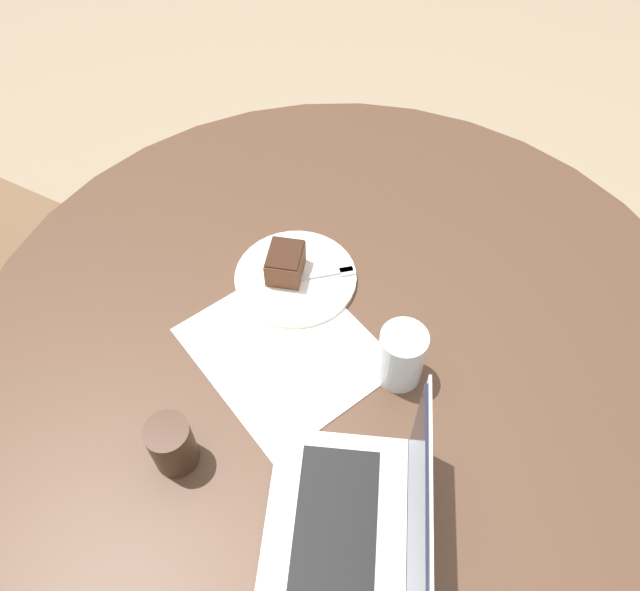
# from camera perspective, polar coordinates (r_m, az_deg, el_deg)

# --- Properties ---
(ground_plane) EXTENTS (12.00, 12.00, 0.00)m
(ground_plane) POSITION_cam_1_polar(r_m,az_deg,el_deg) (1.80, 1.56, -17.03)
(ground_plane) COLOR gray
(dining_table) EXTENTS (1.39, 1.39, 0.75)m
(dining_table) POSITION_cam_1_polar(r_m,az_deg,el_deg) (1.21, 2.24, -6.51)
(dining_table) COLOR #4C3323
(dining_table) RESTS_ON ground_plane
(paper_document) EXTENTS (0.40, 0.37, 0.00)m
(paper_document) POSITION_cam_1_polar(r_m,az_deg,el_deg) (1.12, -3.23, -4.87)
(paper_document) COLOR white
(paper_document) RESTS_ON dining_table
(plate) EXTENTS (0.23, 0.23, 0.01)m
(plate) POSITION_cam_1_polar(r_m,az_deg,el_deg) (1.20, -2.24, 1.64)
(plate) COLOR silver
(plate) RESTS_ON dining_table
(cake_slice) EXTENTS (0.10, 0.09, 0.06)m
(cake_slice) POSITION_cam_1_polar(r_m,az_deg,el_deg) (1.18, -3.19, 2.99)
(cake_slice) COLOR brown
(cake_slice) RESTS_ON plate
(fork) EXTENTS (0.04, 0.17, 0.00)m
(fork) POSITION_cam_1_polar(r_m,az_deg,el_deg) (1.20, -0.04, 1.93)
(fork) COLOR silver
(fork) RESTS_ON plate
(coffee_glass) EXTENTS (0.07, 0.07, 0.10)m
(coffee_glass) POSITION_cam_1_polar(r_m,az_deg,el_deg) (1.00, -13.38, -13.13)
(coffee_glass) COLOR #3D2619
(coffee_glass) RESTS_ON dining_table
(water_glass) EXTENTS (0.08, 0.08, 0.12)m
(water_glass) POSITION_cam_1_polar(r_m,az_deg,el_deg) (1.05, 7.43, -5.51)
(water_glass) COLOR silver
(water_glass) RESTS_ON dining_table
(laptop) EXTENTS (0.36, 0.32, 0.23)m
(laptop) POSITION_cam_1_polar(r_m,az_deg,el_deg) (0.95, 3.42, -20.24)
(laptop) COLOR silver
(laptop) RESTS_ON dining_table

